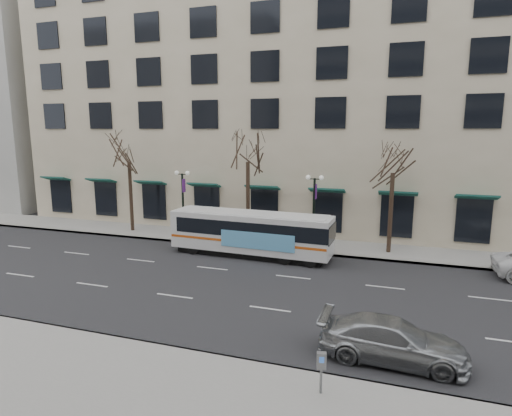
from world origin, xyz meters
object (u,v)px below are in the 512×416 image
at_px(tree_far_mid, 248,148).
at_px(tree_far_right, 394,158).
at_px(tree_far_left, 128,149).
at_px(lamp_post_right, 314,208).
at_px(lamp_post_left, 183,201).
at_px(silver_car, 392,340).
at_px(pay_station, 321,364).
at_px(city_bus, 252,232).

relative_size(tree_far_mid, tree_far_right, 1.06).
xyz_separation_m(tree_far_left, tree_far_right, (20.00, 0.00, -0.28)).
height_order(tree_far_right, lamp_post_right, tree_far_right).
relative_size(tree_far_left, tree_far_mid, 0.98).
relative_size(lamp_post_left, silver_car, 1.00).
xyz_separation_m(tree_far_mid, lamp_post_right, (5.01, -0.60, -3.96)).
distance_m(tree_far_left, pay_station, 25.66).
distance_m(tree_far_left, tree_far_right, 20.00).
bearing_deg(tree_far_mid, city_bus, -66.72).
distance_m(lamp_post_left, lamp_post_right, 10.00).
relative_size(tree_far_right, lamp_post_right, 1.55).
distance_m(lamp_post_left, silver_car, 20.55).
bearing_deg(silver_car, pay_station, 146.97).
bearing_deg(silver_car, city_bus, 41.52).
xyz_separation_m(lamp_post_left, pay_station, (13.39, -16.40, -1.81)).
height_order(silver_car, pay_station, silver_car).
height_order(tree_far_mid, city_bus, tree_far_mid).
bearing_deg(lamp_post_right, pay_station, -78.33).
bearing_deg(tree_far_mid, lamp_post_right, -6.83).
distance_m(city_bus, pay_station, 15.39).
bearing_deg(city_bus, lamp_post_left, 159.62).
height_order(lamp_post_left, city_bus, lamp_post_left).
bearing_deg(lamp_post_right, tree_far_right, 6.85).
height_order(tree_far_right, silver_car, tree_far_right).
height_order(city_bus, pay_station, city_bus).
relative_size(lamp_post_right, city_bus, 0.48).
relative_size(tree_far_left, lamp_post_left, 1.60).
relative_size(tree_far_mid, lamp_post_left, 1.64).
distance_m(lamp_post_right, silver_car, 14.61).
distance_m(tree_far_right, lamp_post_left, 15.40).
xyz_separation_m(lamp_post_left, silver_car, (15.45, -13.38, -2.19)).
distance_m(tree_far_right, silver_car, 15.09).
height_order(tree_far_left, pay_station, tree_far_left).
distance_m(tree_far_left, city_bus, 12.93).
xyz_separation_m(tree_far_mid, lamp_post_left, (-4.99, -0.60, -3.96)).
height_order(lamp_post_left, silver_car, lamp_post_left).
bearing_deg(city_bus, tree_far_mid, 115.64).
relative_size(tree_far_left, lamp_post_right, 1.60).
xyz_separation_m(lamp_post_right, pay_station, (3.39, -16.40, -1.81)).
xyz_separation_m(city_bus, silver_car, (9.04, -10.70, -0.83)).
bearing_deg(silver_car, tree_far_mid, 38.10).
bearing_deg(lamp_post_right, lamp_post_left, 180.00).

